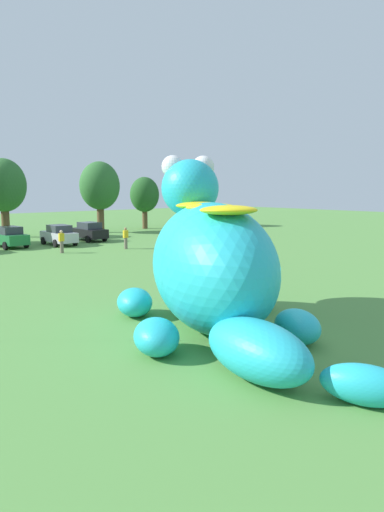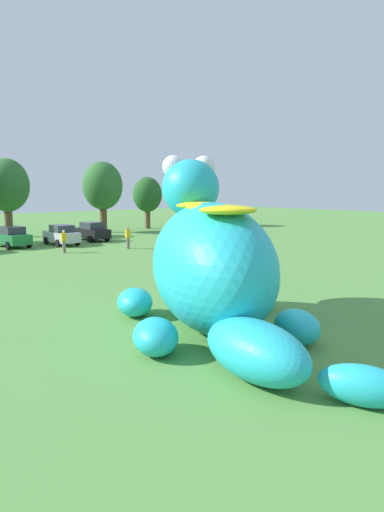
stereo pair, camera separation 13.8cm
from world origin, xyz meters
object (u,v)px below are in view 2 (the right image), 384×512
Objects in this scene: giant_inflatable_creature at (212,264)px; car_silver at (62,235)px; car_green at (12,237)px; spectator_by_cars at (196,243)px; car_black at (92,231)px; spectator_wandering at (64,242)px; spectator_far_side at (128,238)px.

car_silver is (6.16, 25.60, -1.37)m from giant_inflatable_creature.
car_green reaches higher than spectator_by_cars.
car_silver is at bearing -16.72° from car_green.
giant_inflatable_creature is at bearing -128.73° from spectator_by_cars.
car_green is 7.27m from car_black.
spectator_wandering is (-1.95, -4.71, -0.01)m from car_silver.
car_black is 2.43× the size of spectator_by_cars.
giant_inflatable_creature is at bearing -103.52° from car_silver.
spectator_by_cars is (1.43, -13.03, -0.01)m from car_black.
car_silver is at bearing 112.55° from spectator_by_cars.
car_silver is 12.79m from spectator_by_cars.
giant_inflatable_creature reaches higher than spectator_by_cars.
car_green reaches higher than spectator_wandering.
giant_inflatable_creature is at bearing -95.03° from car_green.
car_green is 6.14m from spectator_wandering.
car_green is at bearing 84.97° from giant_inflatable_creature.
car_green is 1.03× the size of car_silver.
spectator_far_side is at bearing 107.77° from spectator_by_cars.
spectator_far_side is at bearing -94.09° from car_black.
car_silver reaches higher than spectator_wandering.
giant_inflatable_creature is 28.53m from car_black.
car_silver is 6.50m from spectator_far_side.
spectator_by_cars is at bearing -67.45° from car_silver.
car_silver is 2.41× the size of spectator_wandering.
car_green is (2.35, 26.74, -1.37)m from giant_inflatable_creature.
spectator_by_cars and spectator_far_side have the same top height.
spectator_by_cars is 1.00× the size of spectator_wandering.
spectator_by_cars is at bearing -56.10° from car_green.
spectator_far_side is (-0.50, -7.00, -0.01)m from car_black.
spectator_by_cars is 9.86m from spectator_wandering.
spectator_far_side is (2.97, -5.78, -0.01)m from car_silver.
car_green is at bearing 107.54° from spectator_wandering.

